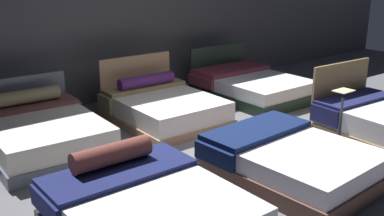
{
  "coord_description": "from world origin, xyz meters",
  "views": [
    {
      "loc": [
        -4.3,
        -4.7,
        2.65
      ],
      "look_at": [
        -0.39,
        0.28,
        0.63
      ],
      "focal_mm": 43.13,
      "sensor_mm": 36.0,
      "label": 1
    }
  ],
  "objects_px": {
    "price_sign": "(339,131)",
    "bed_5": "(250,86)",
    "bed_1": "(291,161)",
    "bed_3": "(41,133)",
    "bed_4": "(163,107)",
    "bed_0": "(148,213)"
  },
  "relations": [
    {
      "from": "bed_0",
      "to": "bed_1",
      "type": "distance_m",
      "value": 2.14
    },
    {
      "from": "bed_3",
      "to": "bed_0",
      "type": "bearing_deg",
      "value": -87.45
    },
    {
      "from": "bed_0",
      "to": "bed_3",
      "type": "xyz_separation_m",
      "value": [
        -0.0,
        2.83,
        0.01
      ]
    },
    {
      "from": "bed_0",
      "to": "price_sign",
      "type": "xyz_separation_m",
      "value": [
        3.22,
        0.03,
        0.11
      ]
    },
    {
      "from": "bed_4",
      "to": "bed_3",
      "type": "bearing_deg",
      "value": -179.54
    },
    {
      "from": "bed_0",
      "to": "price_sign",
      "type": "height_order",
      "value": "price_sign"
    },
    {
      "from": "bed_3",
      "to": "bed_4",
      "type": "height_order",
      "value": "bed_4"
    },
    {
      "from": "bed_0",
      "to": "bed_5",
      "type": "distance_m",
      "value": 5.23
    },
    {
      "from": "bed_0",
      "to": "bed_4",
      "type": "xyz_separation_m",
      "value": [
        2.14,
        2.82,
        -0.01
      ]
    },
    {
      "from": "bed_0",
      "to": "bed_5",
      "type": "height_order",
      "value": "bed_5"
    },
    {
      "from": "price_sign",
      "to": "bed_5",
      "type": "bearing_deg",
      "value": 68.73
    },
    {
      "from": "bed_5",
      "to": "price_sign",
      "type": "height_order",
      "value": "price_sign"
    },
    {
      "from": "bed_0",
      "to": "bed_3",
      "type": "relative_size",
      "value": 0.94
    },
    {
      "from": "bed_1",
      "to": "bed_3",
      "type": "distance_m",
      "value": 3.57
    },
    {
      "from": "bed_1",
      "to": "bed_3",
      "type": "height_order",
      "value": "bed_3"
    },
    {
      "from": "bed_0",
      "to": "bed_1",
      "type": "relative_size",
      "value": 0.95
    },
    {
      "from": "bed_5",
      "to": "price_sign",
      "type": "distance_m",
      "value": 3.09
    },
    {
      "from": "bed_0",
      "to": "bed_4",
      "type": "bearing_deg",
      "value": 52.59
    },
    {
      "from": "bed_3",
      "to": "bed_5",
      "type": "xyz_separation_m",
      "value": [
        4.35,
        0.08,
        -0.02
      ]
    },
    {
      "from": "bed_0",
      "to": "bed_5",
      "type": "relative_size",
      "value": 0.9
    },
    {
      "from": "bed_1",
      "to": "bed_5",
      "type": "xyz_separation_m",
      "value": [
        2.21,
        2.93,
        0.0
      ]
    },
    {
      "from": "bed_3",
      "to": "bed_5",
      "type": "distance_m",
      "value": 4.35
    }
  ]
}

